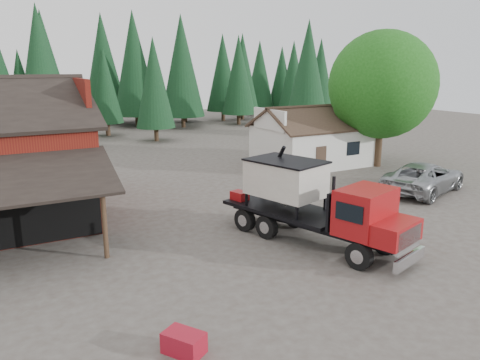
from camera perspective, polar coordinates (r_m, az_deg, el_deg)
ground at (r=20.11m, az=1.41°, el=-8.49°), size 120.00×120.00×0.00m
farmhouse at (r=37.16m, az=8.81°, el=4.45°), size 8.60×6.42×4.65m
deciduous_tree at (r=37.10m, az=16.98°, el=10.60°), size 8.00×8.00×10.20m
conifer_backdrop at (r=59.33m, az=-19.42°, el=5.69°), size 76.00×16.00×16.00m
near_pine_b at (r=48.60m, az=-10.42°, el=11.58°), size 3.96×3.96×10.40m
near_pine_c at (r=52.48m, az=8.26°, el=12.91°), size 4.84×4.84×12.40m
near_pine_d at (r=50.37m, az=-23.12°, el=12.51°), size 5.28×5.28×13.40m
feed_truck at (r=20.57m, az=8.90°, el=-2.55°), size 4.87×9.28×4.05m
silver_car at (r=30.89m, az=21.54°, el=0.31°), size 7.25×4.94×1.84m
equip_box at (r=13.55m, az=-6.86°, el=-19.10°), size 1.18×1.30×0.60m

